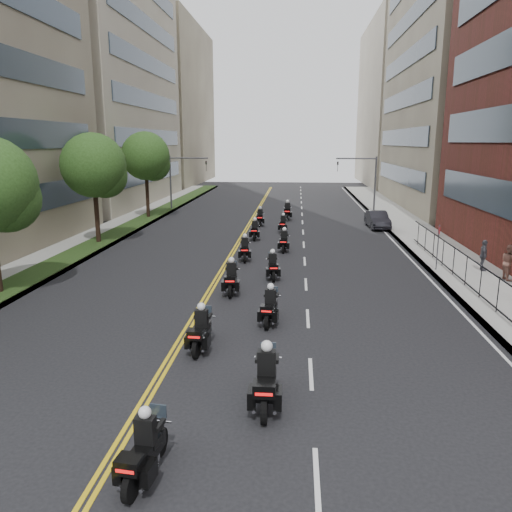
{
  "coord_description": "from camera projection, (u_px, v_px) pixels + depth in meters",
  "views": [
    {
      "loc": [
        2.67,
        -9.4,
        7.05
      ],
      "look_at": [
        0.8,
        13.34,
        1.81
      ],
      "focal_mm": 35.0,
      "sensor_mm": 36.0,
      "label": 1
    }
  ],
  "objects": [
    {
      "name": "motorcycle_8",
      "position": [
        255.0,
        231.0,
        36.64
      ],
      "size": [
        0.51,
        2.2,
        1.62
      ],
      "rotation": [
        0.0,
        0.0,
        0.03
      ],
      "color": "black",
      "rests_on": "ground"
    },
    {
      "name": "pedestrian_c",
      "position": [
        484.0,
        255.0,
        27.17
      ],
      "size": [
        0.61,
        1.06,
        1.7
      ],
      "primitive_type": "imported",
      "rotation": [
        0.0,
        0.0,
        1.36
      ],
      "color": "#45454D",
      "rests_on": "sidewalk_right"
    },
    {
      "name": "parked_sedan",
      "position": [
        377.0,
        220.0,
        41.58
      ],
      "size": [
        1.71,
        4.32,
        1.4
      ],
      "primitive_type": "imported",
      "rotation": [
        0.0,
        0.0,
        0.05
      ],
      "color": "black",
      "rests_on": "ground"
    },
    {
      "name": "grass_strip",
      "position": [
        104.0,
        239.0,
        36.07
      ],
      "size": [
        2.0,
        90.0,
        0.04
      ],
      "primitive_type": "cube",
      "color": "#1D3513",
      "rests_on": "sidewalk_left"
    },
    {
      "name": "building_right_far",
      "position": [
        413.0,
        105.0,
        82.06
      ],
      "size": [
        15.0,
        28.0,
        26.0
      ],
      "primitive_type": "cube",
      "color": "#A19482",
      "rests_on": "ground"
    },
    {
      "name": "motorcycle_6",
      "position": [
        245.0,
        250.0,
        30.22
      ],
      "size": [
        0.59,
        2.21,
        1.63
      ],
      "rotation": [
        0.0,
        0.0,
        0.08
      ],
      "color": "black",
      "rests_on": "ground"
    },
    {
      "name": "motorcycle_5",
      "position": [
        273.0,
        267.0,
        26.15
      ],
      "size": [
        0.61,
        2.13,
        1.57
      ],
      "rotation": [
        0.0,
        0.0,
        0.11
      ],
      "color": "black",
      "rests_on": "ground"
    },
    {
      "name": "motorcycle_0",
      "position": [
        144.0,
        452.0,
        10.56
      ],
      "size": [
        0.64,
        2.2,
        1.63
      ],
      "rotation": [
        0.0,
        0.0,
        -0.12
      ],
      "color": "black",
      "rests_on": "ground"
    },
    {
      "name": "building_right_tan",
      "position": [
        478.0,
        64.0,
        52.47
      ],
      "size": [
        15.11,
        28.0,
        30.0
      ],
      "color": "#766956",
      "rests_on": "ground"
    },
    {
      "name": "motorcycle_1",
      "position": [
        266.0,
        382.0,
        13.41
      ],
      "size": [
        0.58,
        2.53,
        1.87
      ],
      "rotation": [
        0.0,
        0.0,
        0.0
      ],
      "color": "black",
      "rests_on": "ground"
    },
    {
      "name": "sidewalk_right",
      "position": [
        432.0,
        246.0,
        34.24
      ],
      "size": [
        4.0,
        90.0,
        0.15
      ],
      "primitive_type": "cube",
      "color": "gray",
      "rests_on": "ground"
    },
    {
      "name": "motorcycle_2",
      "position": [
        201.0,
        332.0,
        17.17
      ],
      "size": [
        0.55,
        2.27,
        1.67
      ],
      "rotation": [
        0.0,
        0.0,
        -0.05
      ],
      "color": "black",
      "rests_on": "ground"
    },
    {
      "name": "motorcycle_10",
      "position": [
        260.0,
        218.0,
        42.73
      ],
      "size": [
        0.53,
        2.24,
        1.66
      ],
      "rotation": [
        0.0,
        0.0,
        0.04
      ],
      "color": "black",
      "rests_on": "ground"
    },
    {
      "name": "motorcycle_7",
      "position": [
        284.0,
        242.0,
        32.7
      ],
      "size": [
        0.52,
        2.16,
        1.59
      ],
      "rotation": [
        0.0,
        0.0,
        -0.05
      ],
      "color": "black",
      "rests_on": "ground"
    },
    {
      "name": "street_trees",
      "position": [
        59.0,
        176.0,
        28.73
      ],
      "size": [
        4.4,
        38.4,
        7.98
      ],
      "color": "black",
      "rests_on": "ground"
    },
    {
      "name": "building_left_far",
      "position": [
        155.0,
        106.0,
        85.53
      ],
      "size": [
        16.0,
        28.0,
        26.0
      ],
      "primitive_type": "cube",
      "color": "#766956",
      "rests_on": "ground"
    },
    {
      "name": "traffic_signal_left",
      "position": [
        179.0,
        175.0,
        51.66
      ],
      "size": [
        4.09,
        0.2,
        5.6
      ],
      "color": "#3F3F44",
      "rests_on": "ground"
    },
    {
      "name": "motorcycle_3",
      "position": [
        270.0,
        308.0,
        19.67
      ],
      "size": [
        0.62,
        2.2,
        1.63
      ],
      "rotation": [
        0.0,
        0.0,
        -0.1
      ],
      "color": "black",
      "rests_on": "ground"
    },
    {
      "name": "pedestrian_b",
      "position": [
        509.0,
        262.0,
        25.36
      ],
      "size": [
        0.78,
        0.96,
        1.82
      ],
      "primitive_type": "imported",
      "rotation": [
        0.0,
        0.0,
        1.68
      ],
      "color": "brown",
      "rests_on": "sidewalk_right"
    },
    {
      "name": "building_left_mid",
      "position": [
        78.0,
        50.0,
        55.49
      ],
      "size": [
        16.11,
        28.0,
        34.0
      ],
      "color": "#A19482",
      "rests_on": "ground"
    },
    {
      "name": "traffic_signal_right",
      "position": [
        366.0,
        176.0,
        50.13
      ],
      "size": [
        4.09,
        0.2,
        5.6
      ],
      "color": "#3F3F44",
      "rests_on": "ground"
    },
    {
      "name": "motorcycle_9",
      "position": [
        283.0,
        225.0,
        39.68
      ],
      "size": [
        0.5,
        2.07,
        1.53
      ],
      "rotation": [
        0.0,
        0.0,
        -0.05
      ],
      "color": "black",
      "rests_on": "ground"
    },
    {
      "name": "motorcycle_11",
      "position": [
        287.0,
        212.0,
        45.9
      ],
      "size": [
        0.57,
        2.49,
        1.84
      ],
      "rotation": [
        0.0,
        0.0,
        -0.01
      ],
      "color": "black",
      "rests_on": "ground"
    },
    {
      "name": "iron_fence",
      "position": [
        489.0,
        288.0,
        21.5
      ],
      "size": [
        0.05,
        28.0,
        1.5
      ],
      "color": "black",
      "rests_on": "sidewalk_right"
    },
    {
      "name": "sidewalk_left",
      "position": [
        94.0,
        240.0,
        36.15
      ],
      "size": [
        4.0,
        90.0,
        0.15
      ],
      "primitive_type": "cube",
      "color": "gray",
      "rests_on": "ground"
    },
    {
      "name": "motorcycle_4",
      "position": [
        231.0,
        279.0,
        23.57
      ],
      "size": [
        0.58,
        2.37,
        1.75
      ],
      "rotation": [
        0.0,
        0.0,
        0.06
      ],
      "color": "black",
      "rests_on": "ground"
    },
    {
      "name": "ground",
      "position": [
        170.0,
        471.0,
        10.93
      ],
      "size": [
        160.0,
        160.0,
        0.0
      ],
      "primitive_type": "plane",
      "color": "black",
      "rests_on": "ground"
    }
  ]
}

